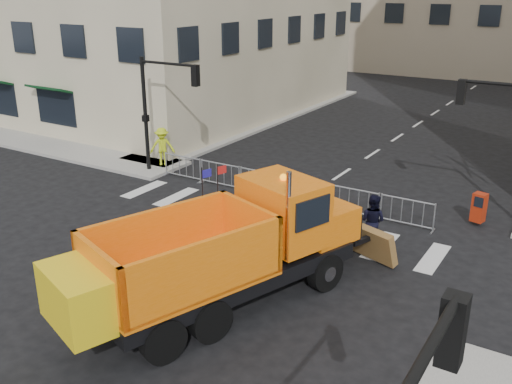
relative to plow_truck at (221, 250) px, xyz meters
The scene contains 10 objects.
ground 2.68m from the plow_truck, 162.20° to the left, with size 120.00×120.00×0.00m, color black.
sidewalk_back 9.47m from the plow_truck, 101.96° to the left, with size 64.00×5.00×0.15m, color gray.
traffic_light_left 12.86m from the plow_truck, 140.73° to the left, with size 0.18×0.18×5.40m, color black.
crowd_barriers 8.73m from the plow_truck, 108.07° to the left, with size 12.60×0.60×1.10m, color #9EA0A5, non-canonical shape.
plow_truck is the anchor object (origin of this frame).
cop_a 4.16m from the plow_truck, 70.85° to the left, with size 0.59×0.39×1.62m, color black.
cop_b 6.29m from the plow_truck, 70.41° to the left, with size 0.92×0.72×1.90m, color black.
cop_c 5.51m from the plow_truck, 78.35° to the left, with size 1.01×0.42×1.73m, color black.
worker 13.30m from the plow_truck, 137.44° to the left, with size 1.19×0.68×1.84m, color #C4DB19.
newspaper_box 10.90m from the plow_truck, 63.82° to the left, with size 0.45×0.40×1.10m, color #A1230C.
Camera 1 is at (10.01, -11.84, 8.49)m, focal length 40.00 mm.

